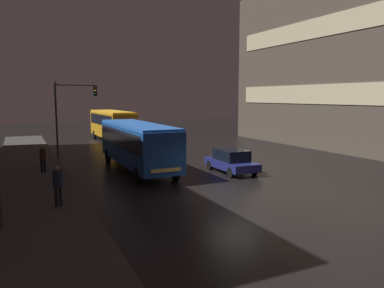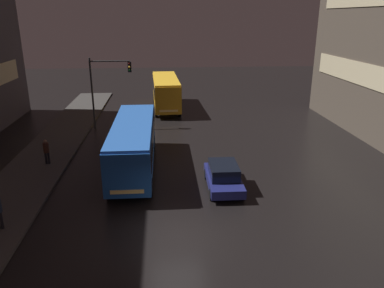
% 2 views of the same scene
% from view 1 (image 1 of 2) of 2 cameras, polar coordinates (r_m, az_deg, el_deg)
% --- Properties ---
extents(ground_plane, '(120.00, 120.00, 0.00)m').
position_cam_1_polar(ground_plane, '(19.17, 6.27, -7.74)').
color(ground_plane, black).
extents(sidewalk_left, '(4.00, 48.00, 0.15)m').
position_cam_1_polar(sidewalk_left, '(26.23, -23.24, -4.05)').
color(sidewalk_left, '#3D3A38').
rests_on(sidewalk_left, ground).
extents(building_right_block, '(10.07, 23.62, 16.43)m').
position_cam_1_polar(building_right_block, '(41.59, 22.10, 11.22)').
color(building_right_block, '#4C4238').
rests_on(building_right_block, ground).
extents(bus_near, '(2.59, 10.67, 3.16)m').
position_cam_1_polar(bus_near, '(25.34, -8.36, 0.37)').
color(bus_near, '#194793').
rests_on(bus_near, ground).
extents(bus_far, '(2.95, 10.01, 3.37)m').
position_cam_1_polar(bus_far, '(42.28, -12.07, 3.19)').
color(bus_far, orange).
rests_on(bus_far, ground).
extents(car_taxi, '(1.97, 4.25, 1.52)m').
position_cam_1_polar(car_taxi, '(24.64, 6.01, -2.55)').
color(car_taxi, navy).
rests_on(car_taxi, ground).
extents(pedestrian_near, '(0.47, 0.47, 1.81)m').
position_cam_1_polar(pedestrian_near, '(17.45, -19.79, -5.43)').
color(pedestrian_near, black).
rests_on(pedestrian_near, sidewalk_left).
extents(pedestrian_mid, '(0.46, 0.46, 1.70)m').
position_cam_1_polar(pedestrian_mid, '(25.48, -21.79, -1.83)').
color(pedestrian_mid, black).
rests_on(pedestrian_mid, sidewalk_left).
extents(traffic_light_main, '(3.57, 0.35, 6.25)m').
position_cam_1_polar(traffic_light_main, '(34.16, -17.99, 5.72)').
color(traffic_light_main, '#2D2D2D').
rests_on(traffic_light_main, ground).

